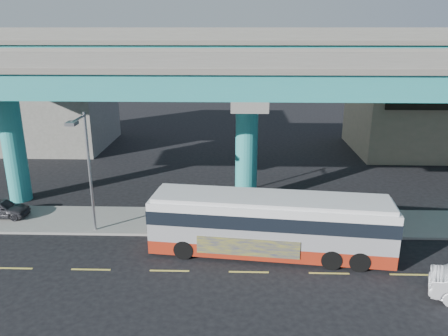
{
  "coord_description": "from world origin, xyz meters",
  "views": [
    {
      "loc": [
        -0.67,
        -19.54,
        11.66
      ],
      "look_at": [
        -1.38,
        4.0,
        4.09
      ],
      "focal_mm": 35.0,
      "sensor_mm": 36.0,
      "label": 1
    }
  ],
  "objects_px": {
    "transit_bus": "(270,223)",
    "street_lamp": "(85,157)",
    "parked_car": "(0,208)",
    "stop_sign": "(340,205)"
  },
  "relations": [
    {
      "from": "street_lamp",
      "to": "parked_car",
      "type": "bearing_deg",
      "value": 161.6
    },
    {
      "from": "street_lamp",
      "to": "stop_sign",
      "type": "relative_size",
      "value": 3.0
    },
    {
      "from": "transit_bus",
      "to": "stop_sign",
      "type": "xyz_separation_m",
      "value": [
        4.2,
        2.48,
        0.04
      ]
    },
    {
      "from": "street_lamp",
      "to": "transit_bus",
      "type": "bearing_deg",
      "value": -9.72
    },
    {
      "from": "parked_car",
      "to": "transit_bus",
      "type": "bearing_deg",
      "value": -102.29
    },
    {
      "from": "parked_car",
      "to": "stop_sign",
      "type": "relative_size",
      "value": 1.49
    },
    {
      "from": "parked_car",
      "to": "stop_sign",
      "type": "xyz_separation_m",
      "value": [
        21.02,
        -1.46,
        1.1
      ]
    },
    {
      "from": "transit_bus",
      "to": "street_lamp",
      "type": "bearing_deg",
      "value": 176.56
    },
    {
      "from": "street_lamp",
      "to": "stop_sign",
      "type": "xyz_separation_m",
      "value": [
        14.46,
        0.72,
        -2.97
      ]
    },
    {
      "from": "transit_bus",
      "to": "parked_car",
      "type": "relative_size",
      "value": 3.68
    }
  ]
}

